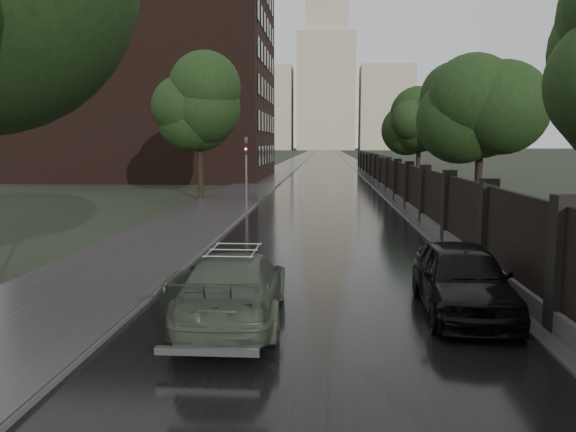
# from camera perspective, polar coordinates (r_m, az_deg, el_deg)

# --- Properties ---
(road) EXTENTS (8.00, 420.00, 0.02)m
(road) POSITION_cam_1_polar(r_m,az_deg,el_deg) (195.86, 3.83, 6.33)
(road) COLOR black
(road) RESTS_ON ground
(sidewalk_left) EXTENTS (4.00, 420.00, 0.16)m
(sidewalk_left) POSITION_cam_1_polar(r_m,az_deg,el_deg) (195.95, 2.06, 6.36)
(sidewalk_left) COLOR #2D2D2D
(sidewalk_left) RESTS_ON ground
(verge_right) EXTENTS (3.00, 420.00, 0.08)m
(verge_right) POSITION_cam_1_polar(r_m,az_deg,el_deg) (195.93, 5.45, 6.32)
(verge_right) COLOR #2D2D2D
(verge_right) RESTS_ON ground
(fence_right) EXTENTS (0.45, 75.72, 2.70)m
(fence_right) POSITION_cam_1_polar(r_m,az_deg,el_deg) (38.20, 10.64, 3.30)
(fence_right) COLOR #383533
(fence_right) RESTS_ON ground
(tree_left_far) EXTENTS (4.25, 4.25, 7.39)m
(tree_left_far) POSITION_cam_1_polar(r_m,az_deg,el_deg) (36.76, -9.00, 9.78)
(tree_left_far) COLOR black
(tree_left_far) RESTS_ON ground
(tree_right_b) EXTENTS (4.08, 4.08, 7.01)m
(tree_right_b) POSITION_cam_1_polar(r_m,az_deg,el_deg) (28.83, 19.03, 9.57)
(tree_right_b) COLOR black
(tree_right_b) RESTS_ON ground
(tree_right_c) EXTENTS (4.08, 4.08, 7.01)m
(tree_right_c) POSITION_cam_1_polar(r_m,az_deg,el_deg) (46.44, 13.19, 8.81)
(tree_right_c) COLOR black
(tree_right_c) RESTS_ON ground
(traffic_light) EXTENTS (0.16, 0.32, 4.00)m
(traffic_light) POSITION_cam_1_polar(r_m,az_deg,el_deg) (31.15, -4.26, 5.06)
(traffic_light) COLOR #59595E
(traffic_light) RESTS_ON ground
(brick_building) EXTENTS (24.00, 18.00, 20.00)m
(brick_building) POSITION_cam_1_polar(r_m,az_deg,el_deg) (60.91, -13.83, 13.17)
(brick_building) COLOR black
(brick_building) RESTS_ON ground
(stalinist_tower) EXTENTS (92.00, 30.00, 159.00)m
(stalinist_tower) POSITION_cam_1_polar(r_m,az_deg,el_deg) (307.79, 3.90, 13.88)
(stalinist_tower) COLOR tan
(stalinist_tower) RESTS_ON ground
(volga_sedan) EXTENTS (2.22, 5.04, 1.44)m
(volga_sedan) POSITION_cam_1_polar(r_m,az_deg,el_deg) (11.76, -5.50, -7.13)
(volga_sedan) COLOR #464D3E
(volga_sedan) RESTS_ON ground
(car_right_near) EXTENTS (1.95, 4.55, 1.53)m
(car_right_near) POSITION_cam_1_polar(r_m,az_deg,el_deg) (12.77, 17.29, -6.07)
(car_right_near) COLOR black
(car_right_near) RESTS_ON ground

